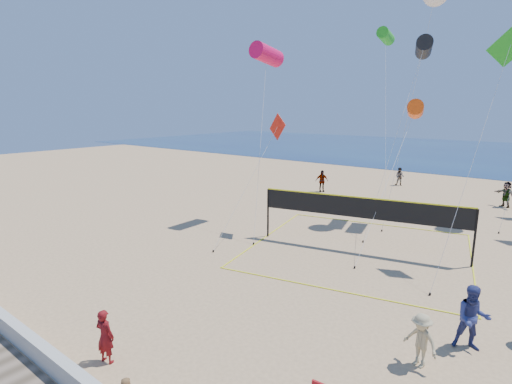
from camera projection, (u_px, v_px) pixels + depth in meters
The scene contains 15 objects.
ground at pixel (221, 364), 10.90m from camera, with size 120.00×120.00×0.00m, color tan.
ocean at pixel (510, 155), 58.56m from camera, with size 140.00×50.00×0.03m, color navy.
woman at pixel (105, 336), 10.83m from camera, with size 0.56×0.37×1.55m, color maroon.
bystander_a at pixel (472, 318), 11.38m from camera, with size 0.94×0.74×1.94m, color navy.
bystander_b at pixel (421, 340), 10.67m from camera, with size 0.97×0.56×1.51m, color tan.
far_person_0 at pixel (322, 181), 33.05m from camera, with size 1.06×0.44×1.80m, color gray.
far_person_1 at pixel (506, 194), 27.90m from camera, with size 1.68×0.54×1.81m, color gray.
far_person_3 at pixel (400, 177), 35.65m from camera, with size 0.79×0.61×1.62m, color gray.
volleyball_net at pixel (361, 213), 19.22m from camera, with size 11.91×11.79×2.68m.
kite_0 at pixel (267, 55), 23.07m from camera, with size 3.01×5.51×10.51m.
kite_1 at pixel (424, 47), 23.12m from camera, with size 1.53×7.45×10.88m.
kite_2 at pixel (415, 109), 22.60m from camera, with size 1.43×9.46×7.34m.
kite_3 at pixel (274, 133), 21.17m from camera, with size 1.40×4.86×6.58m.
kite_4 at pixel (507, 57), 15.98m from camera, with size 1.92×5.02×10.21m.
kite_8 at pixel (386, 36), 31.17m from camera, with size 4.35×8.90×12.94m.
Camera 1 is at (6.75, -7.02, 6.85)m, focal length 28.00 mm.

